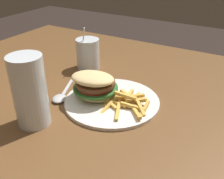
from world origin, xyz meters
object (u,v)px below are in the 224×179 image
juice_glass (88,55)px  spoon (60,97)px  meal_plate_near (103,92)px  beer_glass (30,93)px

juice_glass → spoon: juice_glass is taller
meal_plate_near → spoon: meal_plate_near is taller
meal_plate_near → juice_glass: 0.26m
beer_glass → juice_glass: bearing=-77.3°
beer_glass → spoon: size_ratio=1.16×
meal_plate_near → beer_glass: size_ratio=1.50×
spoon → beer_glass: bearing=-13.2°
meal_plate_near → spoon: bearing=25.1°
meal_plate_near → beer_glass: beer_glass is taller
meal_plate_near → spoon: size_ratio=1.74×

